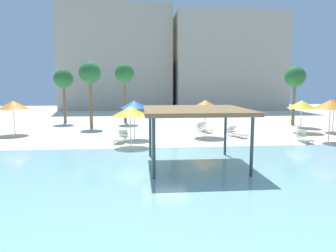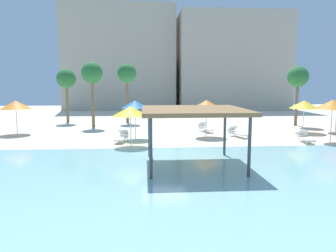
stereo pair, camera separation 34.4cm
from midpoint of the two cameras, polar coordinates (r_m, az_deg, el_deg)
ground_plane at (r=17.83m, az=-1.13°, el=-5.02°), size 80.00×80.00×0.00m
lagoon_water at (r=12.78m, az=0.57°, el=-10.10°), size 44.00×13.50×0.04m
shade_pavilion at (r=14.88m, az=4.25°, el=2.57°), size 4.79×4.79×2.75m
beach_umbrella_orange_0 at (r=23.42m, az=6.34°, el=3.91°), size 2.26×2.26×2.71m
beach_umbrella_orange_1 at (r=27.06m, az=-26.43°, el=3.41°), size 2.32×2.32×2.60m
beach_umbrella_orange_2 at (r=23.67m, az=26.88°, el=3.50°), size 2.22×2.22×2.84m
beach_umbrella_yellow_3 at (r=27.61m, az=22.64°, el=3.63°), size 2.30×2.30×2.57m
beach_umbrella_blue_4 at (r=22.49m, az=-6.55°, el=3.89°), size 1.95×1.95×2.72m
beach_umbrella_yellow_6 at (r=19.80m, az=-7.30°, el=2.69°), size 2.21×2.21×2.53m
beach_umbrella_red_7 at (r=28.71m, az=27.48°, el=3.64°), size 2.46×2.46×2.67m
lounge_chair_0 at (r=23.94m, az=11.74°, el=-1.10°), size 1.24×1.98×0.74m
lounge_chair_2 at (r=21.59m, az=-8.88°, el=-1.98°), size 0.92×1.97×0.74m
lounge_chair_3 at (r=26.03m, az=6.10°, el=-0.28°), size 1.06×1.99×0.74m
lounge_chair_4 at (r=23.19m, az=22.89°, el=-1.83°), size 0.86×1.96×0.74m
palm_tree_0 at (r=33.16m, az=-18.59°, el=7.93°), size 1.90×1.90×5.34m
palm_tree_1 at (r=29.07m, az=-14.23°, el=9.04°), size 1.90×1.90×5.80m
palm_tree_2 at (r=31.75m, az=21.62°, el=8.05°), size 1.90×1.90×5.48m
palm_tree_3 at (r=31.92m, az=-8.14°, el=9.16°), size 1.90×1.90×5.86m
hotel_block_0 at (r=52.14m, az=-9.28°, el=11.73°), size 16.56×11.30×15.37m
hotel_block_1 at (r=50.79m, az=10.35°, el=11.14°), size 16.16×9.57×14.17m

